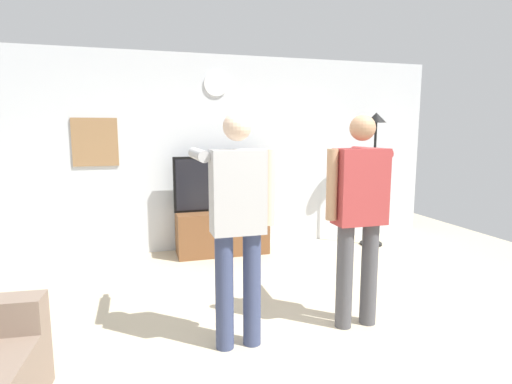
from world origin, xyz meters
name	(u,v)px	position (x,y,z in m)	size (l,w,h in m)	color
ground_plane	(303,346)	(0.00, 0.00, 0.00)	(8.40, 8.40, 0.00)	beige
back_wall	(224,153)	(0.00, 2.95, 1.35)	(6.40, 0.10, 2.70)	silver
tv_stand	(222,232)	(-0.11, 2.60, 0.29)	(1.23, 0.53, 0.59)	brown
television	(221,183)	(-0.11, 2.65, 0.96)	(1.27, 0.07, 0.74)	black
wall_clock	(216,84)	(-0.11, 2.89, 2.30)	(0.33, 0.33, 0.03)	white
framed_picture	(95,142)	(-1.70, 2.90, 1.52)	(0.56, 0.04, 0.62)	#997047
floor_lamp	(375,151)	(2.09, 2.39, 1.38)	(0.32, 0.32, 1.92)	black
person_standing_nearer_lamp	(237,217)	(-0.48, 0.16, 1.03)	(0.58, 0.78, 1.81)	#384266
person_standing_nearer_couch	(359,208)	(0.58, 0.22, 1.03)	(0.61, 0.78, 1.80)	#4C4C51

